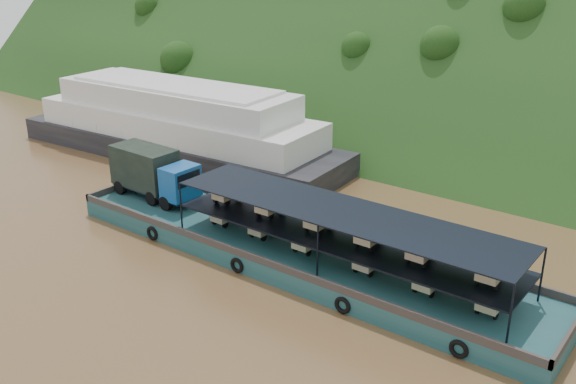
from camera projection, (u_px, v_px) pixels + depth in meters
The scene contains 4 objects.
ground at pixel (285, 255), 43.57m from camera, with size 160.00×160.00×0.00m, color brown.
hillside at pixel (484, 136), 70.30m from camera, with size 140.00×28.00×28.00m, color #183413.
cargo_barge at pixel (273, 237), 43.31m from camera, with size 35.00×7.18×5.09m.
passenger_ferry at pixel (177, 125), 62.80m from camera, with size 36.19×11.39×7.22m.
Camera 1 is at (23.69, -30.97, 19.91)m, focal length 40.00 mm.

